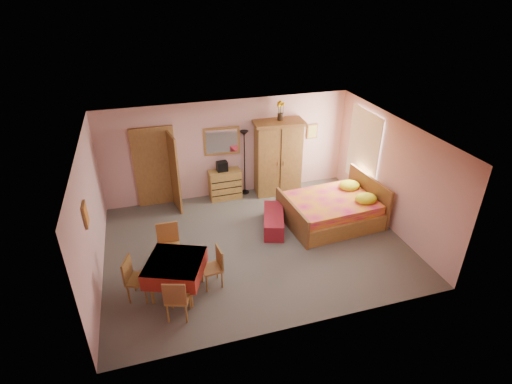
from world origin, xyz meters
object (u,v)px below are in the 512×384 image
object	(u,v)px
bench	(274,221)
dining_table	(176,276)
chair_west	(138,279)
chest_of_drawers	(225,185)
wardrobe	(278,158)
sunflower_vase	(280,111)
bed	(331,203)
chair_north	(169,248)
wall_mirror	(222,141)
chair_south	(178,297)
stereo	(222,166)
chair_east	(212,268)
floor_lamp	(245,163)

from	to	relation	value
bench	dining_table	xyz separation A→B (m)	(-2.44, -1.52, 0.16)
bench	chair_west	distance (m)	3.46
chest_of_drawers	wardrobe	xyz separation A→B (m)	(1.44, -0.09, 0.63)
sunflower_vase	dining_table	size ratio (longest dim) A/B	0.50
bed	chair_north	xyz separation A→B (m)	(-3.89, -0.66, -0.03)
wall_mirror	chair_south	distance (m)	4.61
dining_table	bench	bearing A→B (deg)	32.00
chest_of_drawers	bed	xyz separation A→B (m)	(2.18, -1.87, 0.11)
stereo	chair_east	world-z (taller)	stereo
sunflower_vase	bed	xyz separation A→B (m)	(0.68, -1.85, -1.78)
floor_lamp	wardrobe	world-z (taller)	wardrobe
wardrobe	bed	size ratio (longest dim) A/B	0.93
stereo	wardrobe	bearing A→B (deg)	-4.80
wall_mirror	bench	distance (m)	2.52
chest_of_drawers	sunflower_vase	world-z (taller)	sunflower_vase
sunflower_vase	wall_mirror	bearing A→B (deg)	171.30
stereo	sunflower_vase	bearing A→B (deg)	-2.13
chest_of_drawers	bench	world-z (taller)	chest_of_drawers
chair_east	chest_of_drawers	bearing A→B (deg)	-23.47
sunflower_vase	chair_south	distance (m)	5.39
stereo	chair_south	world-z (taller)	stereo
bed	chair_east	distance (m)	3.49
dining_table	chest_of_drawers	bearing A→B (deg)	63.11
bench	dining_table	distance (m)	2.88
wardrobe	bed	xyz separation A→B (m)	(0.74, -1.79, -0.51)
floor_lamp	chair_north	distance (m)	3.52
stereo	chair_west	bearing A→B (deg)	-124.85
floor_lamp	sunflower_vase	world-z (taller)	sunflower_vase
wall_mirror	bench	world-z (taller)	wall_mirror
chair_south	wardrobe	bearing A→B (deg)	68.42
chair_north	chair_east	distance (m)	1.05
floor_lamp	bench	distance (m)	2.02
floor_lamp	dining_table	bearing A→B (deg)	-123.36
wardrobe	chair_north	distance (m)	4.03
chair_east	chair_south	bearing A→B (deg)	124.59
sunflower_vase	chair_south	xyz separation A→B (m)	(-3.22, -3.91, -1.85)
sunflower_vase	chair_west	xyz separation A→B (m)	(-3.85, -3.24, -1.85)
chair_north	floor_lamp	bearing A→B (deg)	-129.48
chest_of_drawers	chair_south	distance (m)	4.28
floor_lamp	chair_west	world-z (taller)	floor_lamp
sunflower_vase	dining_table	world-z (taller)	sunflower_vase
sunflower_vase	dining_table	xyz separation A→B (m)	(-3.17, -3.28, -1.92)
floor_lamp	chair_south	distance (m)	4.67
wardrobe	chair_south	xyz separation A→B (m)	(-3.16, -3.84, -0.59)
wall_mirror	floor_lamp	distance (m)	0.87
dining_table	chair_east	world-z (taller)	chair_east
dining_table	chair_north	bearing A→B (deg)	92.96
bench	chair_south	bearing A→B (deg)	-139.14
chest_of_drawers	stereo	xyz separation A→B (m)	(-0.05, 0.04, 0.52)
floor_lamp	wardrobe	distance (m)	0.90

